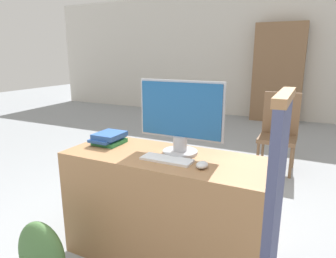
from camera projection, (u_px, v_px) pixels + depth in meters
wall_back at (276, 56)px, 6.53m from camera, size 12.00×0.06×2.80m
desk at (165, 208)px, 2.09m from camera, size 1.38×0.55×0.77m
carrel_divider at (275, 197)px, 1.73m from camera, size 0.07×0.56×1.24m
monitor at (180, 118)px, 1.98m from camera, size 0.59×0.24×0.50m
keyboard at (167, 159)px, 1.90m from camera, size 0.33×0.12×0.02m
mouse at (202, 165)px, 1.77m from camera, size 0.07×0.09×0.04m
book_stack at (109, 138)px, 2.25m from camera, size 0.20×0.26×0.09m
backpack at (41, 257)px, 1.84m from camera, size 0.35×0.20×0.45m
far_chair at (279, 129)px, 3.76m from camera, size 0.44×0.44×0.97m
bookshelf_far at (278, 73)px, 6.37m from camera, size 1.02×0.32×2.07m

